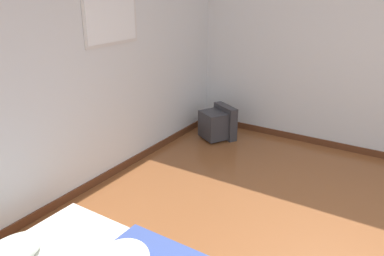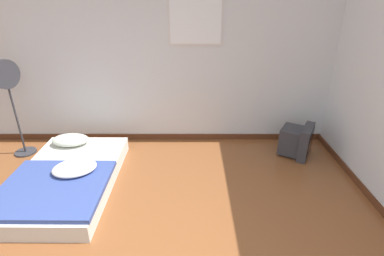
{
  "view_description": "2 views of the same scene",
  "coord_description": "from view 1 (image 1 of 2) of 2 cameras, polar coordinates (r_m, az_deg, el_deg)",
  "views": [
    {
      "loc": [
        -2.35,
        -0.03,
        2.11
      ],
      "look_at": [
        0.65,
        1.87,
        0.72
      ],
      "focal_mm": 35.0,
      "sensor_mm": 36.0,
      "label": 1
    },
    {
      "loc": [
        0.55,
        -1.52,
        2.23
      ],
      "look_at": [
        0.55,
        1.97,
        0.6
      ],
      "focal_mm": 28.0,
      "sensor_mm": 36.0,
      "label": 2
    }
  ],
  "objects": [
    {
      "name": "wall_back",
      "position": [
        3.82,
        -18.3,
        7.89
      ],
      "size": [
        7.66,
        0.08,
        2.6
      ],
      "color": "silver",
      "rests_on": "ground_plane"
    },
    {
      "name": "crt_tv",
      "position": [
        5.36,
        3.99,
        0.69
      ],
      "size": [
        0.56,
        0.56,
        0.47
      ],
      "color": "#333338",
      "rests_on": "ground_plane"
    }
  ]
}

